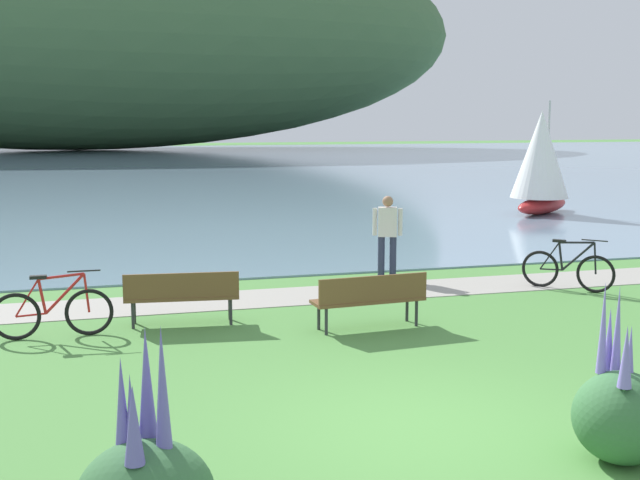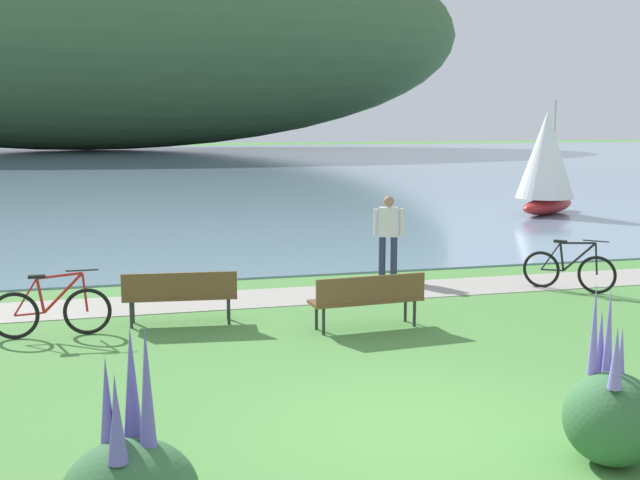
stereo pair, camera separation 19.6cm
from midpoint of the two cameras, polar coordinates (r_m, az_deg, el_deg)
The scene contains 11 objects.
ground_plane at distance 8.74m, azimuth 7.33°, elevation -13.38°, with size 200.00×200.00×0.00m, color #518E42.
bay_water at distance 56.02m, azimuth -11.46°, elevation 5.21°, with size 180.00×80.00×0.04m, color #7A99B2.
distant_hillside at distance 86.13m, azimuth -16.66°, elevation 14.40°, with size 80.40×28.00×24.59m, color #42663D.
shoreline_path at distance 14.77m, azimuth -2.22°, elevation -4.08°, with size 60.00×1.50×0.01m, color #A39E93.
park_bench_near_camera at distance 12.46m, azimuth 3.90°, elevation -4.08°, with size 1.83×0.62×0.88m.
park_bench_further_along at distance 12.87m, azimuth -9.56°, elevation -3.76°, with size 1.84×0.67×0.88m.
bicycle_leaning_near_bench at distance 15.99m, azimuth 17.73°, elevation -2.07°, with size 1.28×1.31×1.01m.
bicycle_beside_path at distance 12.67m, azimuth -18.26°, elevation -4.86°, with size 1.77×0.10×1.01m.
person_at_shoreline at distance 16.34m, azimuth 5.26°, elevation 0.60°, with size 0.58×0.33×1.71m.
echium_bush_beside_closest at distance 8.27m, azimuth 20.87°, elevation -11.64°, with size 0.94×0.94×1.74m.
sailboat_mid_bay at distance 27.95m, azimuth 16.10°, elevation 5.44°, with size 3.20×2.83×3.83m.
Camera 2 is at (-2.98, -7.52, 3.28)m, focal length 44.68 mm.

